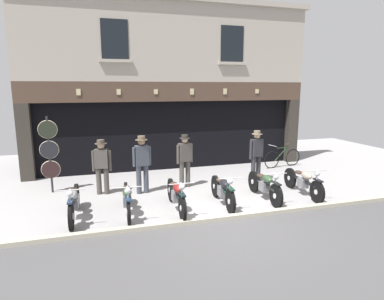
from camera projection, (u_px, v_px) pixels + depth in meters
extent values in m
cube|color=#989594|center=(175.00, 172.00, 12.55)|extent=(22.61, 10.00, 0.08)
cube|color=#ADA691|center=(225.00, 219.00, 7.91)|extent=(22.61, 0.16, 0.18)
cube|color=black|center=(162.00, 129.00, 14.46)|extent=(9.76, 4.00, 2.60)
cube|color=#332D28|center=(25.00, 142.00, 11.02)|extent=(0.44, 0.36, 2.60)
cube|color=#332D28|center=(291.00, 131.00, 13.91)|extent=(0.44, 0.36, 2.60)
cube|color=black|center=(171.00, 131.00, 12.79)|extent=(9.34, 0.03, 2.18)
cube|color=#4A362B|center=(173.00, 92.00, 12.10)|extent=(10.61, 0.24, 0.70)
cube|color=#C6B789|center=(78.00, 92.00, 11.03)|extent=(0.14, 0.03, 0.21)
cube|color=#C6B789|center=(119.00, 92.00, 11.41)|extent=(0.14, 0.03, 0.19)
cube|color=#C6B789|center=(156.00, 92.00, 11.78)|extent=(0.14, 0.03, 0.17)
cube|color=#C6B789|center=(192.00, 92.00, 12.16)|extent=(0.14, 0.03, 0.22)
cube|color=#C6B789|center=(225.00, 91.00, 12.53)|extent=(0.14, 0.03, 0.22)
cube|color=#C6B789|center=(257.00, 91.00, 12.92)|extent=(0.14, 0.03, 0.16)
cube|color=#A79E91|center=(172.00, 42.00, 11.84)|extent=(10.61, 0.40, 2.78)
cube|color=black|center=(115.00, 39.00, 11.07)|extent=(0.90, 0.02, 1.30)
cube|color=#A79E91|center=(116.00, 61.00, 11.16)|extent=(1.10, 0.12, 0.10)
cube|color=black|center=(232.00, 44.00, 12.28)|extent=(0.90, 0.02, 1.30)
cube|color=#A79E91|center=(232.00, 63.00, 12.38)|extent=(1.10, 0.12, 0.10)
cylinder|color=black|center=(71.00, 216.00, 7.26)|extent=(0.10, 0.66, 0.66)
cylinder|color=silver|center=(71.00, 216.00, 7.26)|extent=(0.11, 0.15, 0.15)
cylinder|color=black|center=(77.00, 196.00, 8.58)|extent=(0.11, 0.66, 0.66)
cylinder|color=silver|center=(77.00, 196.00, 8.58)|extent=(0.12, 0.15, 0.15)
cube|color=#22324B|center=(74.00, 201.00, 7.90)|extent=(0.13, 1.28, 0.07)
cube|color=slate|center=(74.00, 203.00, 7.91)|extent=(0.22, 0.33, 0.26)
ellipsoid|color=gray|center=(73.00, 195.00, 7.70)|extent=(0.24, 0.47, 0.20)
ellipsoid|color=#38281E|center=(74.00, 190.00, 8.10)|extent=(0.21, 0.31, 0.10)
cube|color=#22324B|center=(70.00, 201.00, 7.19)|extent=(0.12, 0.36, 0.04)
sphere|color=silver|center=(70.00, 194.00, 7.22)|extent=(0.15, 0.15, 0.15)
cylinder|color=silver|center=(70.00, 190.00, 7.21)|extent=(0.62, 0.05, 0.02)
cylinder|color=silver|center=(70.00, 203.00, 7.24)|extent=(0.05, 0.28, 0.61)
cylinder|color=black|center=(129.00, 213.00, 7.53)|extent=(0.11, 0.62, 0.62)
cylinder|color=silver|center=(129.00, 213.00, 7.53)|extent=(0.11, 0.14, 0.14)
cylinder|color=black|center=(126.00, 194.00, 8.86)|extent=(0.12, 0.62, 0.62)
cylinder|color=silver|center=(126.00, 194.00, 8.86)|extent=(0.12, 0.14, 0.14)
cube|color=#1C314D|center=(127.00, 198.00, 8.17)|extent=(0.14, 1.29, 0.07)
cube|color=slate|center=(127.00, 200.00, 8.19)|extent=(0.22, 0.33, 0.26)
ellipsoid|color=#2A4A26|center=(127.00, 192.00, 7.98)|extent=(0.25, 0.47, 0.20)
ellipsoid|color=#38281E|center=(126.00, 188.00, 8.38)|extent=(0.22, 0.31, 0.10)
cube|color=#1C314D|center=(128.00, 199.00, 7.47)|extent=(0.12, 0.37, 0.04)
sphere|color=silver|center=(128.00, 191.00, 7.49)|extent=(0.15, 0.15, 0.15)
cylinder|color=silver|center=(128.00, 187.00, 7.48)|extent=(0.62, 0.06, 0.02)
cylinder|color=silver|center=(128.00, 200.00, 7.51)|extent=(0.05, 0.25, 0.61)
cylinder|color=black|center=(182.00, 208.00, 7.79)|extent=(0.10, 0.64, 0.63)
cylinder|color=silver|center=(182.00, 208.00, 7.79)|extent=(0.11, 0.14, 0.14)
cylinder|color=black|center=(171.00, 190.00, 9.16)|extent=(0.11, 0.64, 0.63)
cylinder|color=silver|center=(171.00, 190.00, 9.16)|extent=(0.12, 0.14, 0.14)
cube|color=black|center=(176.00, 194.00, 8.45)|extent=(0.13, 1.33, 0.07)
cube|color=slate|center=(176.00, 196.00, 8.47)|extent=(0.21, 0.33, 0.26)
ellipsoid|color=maroon|center=(177.00, 188.00, 8.25)|extent=(0.24, 0.47, 0.20)
ellipsoid|color=#38281E|center=(174.00, 184.00, 8.67)|extent=(0.21, 0.31, 0.10)
cube|color=black|center=(182.00, 194.00, 7.73)|extent=(0.12, 0.36, 0.04)
sphere|color=silver|center=(182.00, 187.00, 7.75)|extent=(0.15, 0.15, 0.15)
cylinder|color=silver|center=(182.00, 184.00, 7.74)|extent=(0.62, 0.05, 0.02)
cylinder|color=silver|center=(182.00, 196.00, 7.77)|extent=(0.05, 0.28, 0.61)
cylinder|color=black|center=(230.00, 201.00, 8.25)|extent=(0.12, 0.63, 0.63)
cylinder|color=silver|center=(230.00, 201.00, 8.25)|extent=(0.11, 0.15, 0.14)
cylinder|color=black|center=(215.00, 186.00, 9.50)|extent=(0.13, 0.63, 0.63)
cylinder|color=silver|center=(215.00, 186.00, 9.50)|extent=(0.12, 0.15, 0.14)
cube|color=#173729|center=(222.00, 189.00, 8.85)|extent=(0.16, 1.20, 0.07)
cube|color=slate|center=(222.00, 191.00, 8.87)|extent=(0.22, 0.33, 0.26)
ellipsoid|color=black|center=(224.00, 183.00, 8.67)|extent=(0.25, 0.47, 0.20)
ellipsoid|color=#38281E|center=(220.00, 180.00, 9.05)|extent=(0.22, 0.31, 0.10)
cube|color=#173729|center=(231.00, 189.00, 8.19)|extent=(0.13, 0.37, 0.04)
sphere|color=silver|center=(230.00, 181.00, 8.21)|extent=(0.15, 0.15, 0.15)
cylinder|color=silver|center=(230.00, 178.00, 8.20)|extent=(0.62, 0.07, 0.02)
cylinder|color=silver|center=(230.00, 190.00, 8.23)|extent=(0.05, 0.24, 0.62)
cylinder|color=black|center=(276.00, 196.00, 8.65)|extent=(0.10, 0.64, 0.64)
cylinder|color=silver|center=(276.00, 196.00, 8.65)|extent=(0.11, 0.14, 0.14)
cylinder|color=black|center=(254.00, 182.00, 9.95)|extent=(0.11, 0.64, 0.64)
cylinder|color=silver|center=(254.00, 182.00, 9.95)|extent=(0.12, 0.14, 0.14)
cube|color=black|center=(264.00, 184.00, 9.28)|extent=(0.12, 1.26, 0.07)
cube|color=slate|center=(264.00, 187.00, 9.29)|extent=(0.21, 0.33, 0.26)
ellipsoid|color=#314A2F|center=(267.00, 179.00, 9.08)|extent=(0.24, 0.47, 0.20)
ellipsoid|color=#38281E|center=(261.00, 176.00, 9.48)|extent=(0.21, 0.31, 0.10)
cube|color=black|center=(277.00, 183.00, 8.59)|extent=(0.11, 0.36, 0.04)
sphere|color=silver|center=(276.00, 177.00, 8.61)|extent=(0.15, 0.15, 0.15)
cylinder|color=silver|center=(276.00, 174.00, 8.60)|extent=(0.62, 0.05, 0.02)
cylinder|color=silver|center=(276.00, 185.00, 8.63)|extent=(0.05, 0.25, 0.61)
cylinder|color=black|center=(317.00, 192.00, 8.99)|extent=(0.11, 0.63, 0.63)
cylinder|color=silver|center=(317.00, 192.00, 8.99)|extent=(0.11, 0.14, 0.14)
cylinder|color=black|center=(290.00, 178.00, 10.37)|extent=(0.12, 0.63, 0.63)
cylinder|color=silver|center=(290.00, 178.00, 10.37)|extent=(0.12, 0.14, 0.14)
cube|color=black|center=(303.00, 181.00, 9.66)|extent=(0.16, 1.33, 0.07)
cube|color=slate|center=(303.00, 183.00, 9.67)|extent=(0.22, 0.33, 0.26)
ellipsoid|color=tan|center=(307.00, 175.00, 9.45)|extent=(0.25, 0.47, 0.20)
ellipsoid|color=#38281E|center=(299.00, 172.00, 9.87)|extent=(0.22, 0.31, 0.10)
cube|color=black|center=(318.00, 180.00, 8.93)|extent=(0.12, 0.37, 0.04)
sphere|color=silver|center=(317.00, 174.00, 8.95)|extent=(0.15, 0.15, 0.15)
cylinder|color=silver|center=(317.00, 171.00, 8.94)|extent=(0.62, 0.06, 0.02)
cylinder|color=silver|center=(317.00, 181.00, 8.97)|extent=(0.05, 0.24, 0.62)
cylinder|color=#47423D|center=(106.00, 181.00, 9.75)|extent=(0.15, 0.15, 0.81)
cylinder|color=#47423D|center=(99.00, 181.00, 9.73)|extent=(0.15, 0.15, 0.81)
cube|color=#47423D|center=(102.00, 159.00, 9.62)|extent=(0.42, 0.30, 0.55)
cube|color=silver|center=(102.00, 156.00, 9.72)|extent=(0.14, 0.05, 0.31)
cube|color=brown|center=(102.00, 156.00, 9.73)|extent=(0.05, 0.02, 0.29)
cylinder|color=#47423D|center=(110.00, 161.00, 9.64)|extent=(0.09, 0.09, 0.60)
cylinder|color=#47423D|center=(93.00, 161.00, 9.61)|extent=(0.09, 0.09, 0.60)
sphere|color=tan|center=(101.00, 145.00, 9.54)|extent=(0.20, 0.20, 0.20)
cylinder|color=#4C4238|center=(101.00, 144.00, 9.53)|extent=(0.35, 0.35, 0.01)
cylinder|color=#4C4238|center=(101.00, 142.00, 9.52)|extent=(0.21, 0.21, 0.11)
cylinder|color=#3D424C|center=(146.00, 179.00, 9.86)|extent=(0.15, 0.15, 0.87)
cylinder|color=#3D424C|center=(139.00, 179.00, 9.77)|extent=(0.15, 0.15, 0.87)
cube|color=#3D424C|center=(142.00, 156.00, 9.68)|extent=(0.41, 0.27, 0.60)
cube|color=silver|center=(141.00, 152.00, 9.77)|extent=(0.14, 0.04, 0.33)
cube|color=#47234C|center=(141.00, 153.00, 9.79)|extent=(0.05, 0.02, 0.31)
cylinder|color=#3D424C|center=(150.00, 156.00, 9.79)|extent=(0.09, 0.09, 0.57)
cylinder|color=#3D424C|center=(134.00, 157.00, 9.59)|extent=(0.09, 0.09, 0.57)
sphere|color=#9E7A5B|center=(141.00, 142.00, 9.60)|extent=(0.21, 0.21, 0.21)
cylinder|color=brown|center=(141.00, 140.00, 9.59)|extent=(0.35, 0.35, 0.01)
cylinder|color=brown|center=(141.00, 138.00, 9.58)|extent=(0.22, 0.22, 0.11)
cylinder|color=#47423D|center=(188.00, 173.00, 10.47)|extent=(0.15, 0.15, 0.86)
cylinder|color=#47423D|center=(182.00, 174.00, 10.36)|extent=(0.15, 0.15, 0.86)
cube|color=#47423D|center=(185.00, 152.00, 10.28)|extent=(0.42, 0.30, 0.57)
cube|color=silver|center=(183.00, 149.00, 10.37)|extent=(0.14, 0.05, 0.32)
cube|color=brown|center=(183.00, 150.00, 10.38)|extent=(0.05, 0.02, 0.29)
cylinder|color=#47423D|center=(191.00, 153.00, 10.40)|extent=(0.09, 0.09, 0.58)
cylinder|color=#47423D|center=(178.00, 155.00, 10.17)|extent=(0.09, 0.09, 0.58)
sphere|color=beige|center=(185.00, 140.00, 10.21)|extent=(0.19, 0.19, 0.19)
cylinder|color=#332D28|center=(185.00, 138.00, 10.20)|extent=(0.33, 0.33, 0.01)
cylinder|color=#332D28|center=(185.00, 137.00, 10.19)|extent=(0.20, 0.20, 0.11)
cylinder|color=#2D2D33|center=(258.00, 168.00, 11.08)|extent=(0.15, 0.15, 0.88)
cylinder|color=#2D2D33|center=(253.00, 169.00, 10.98)|extent=(0.15, 0.15, 0.88)
cube|color=#2D2D33|center=(257.00, 148.00, 10.90)|extent=(0.42, 0.30, 0.57)
cube|color=silver|center=(254.00, 145.00, 10.98)|extent=(0.14, 0.05, 0.32)
cube|color=black|center=(254.00, 145.00, 11.00)|extent=(0.05, 0.02, 0.30)
cylinder|color=#2D2D33|center=(262.00, 149.00, 11.02)|extent=(0.09, 0.09, 0.61)
cylinder|color=#2D2D33|center=(251.00, 150.00, 10.79)|extent=(0.09, 0.09, 0.61)
sphere|color=tan|center=(257.00, 136.00, 10.82)|extent=(0.20, 0.20, 0.20)
cylinder|color=#7F705B|center=(257.00, 134.00, 10.81)|extent=(0.34, 0.34, 0.01)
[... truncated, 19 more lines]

